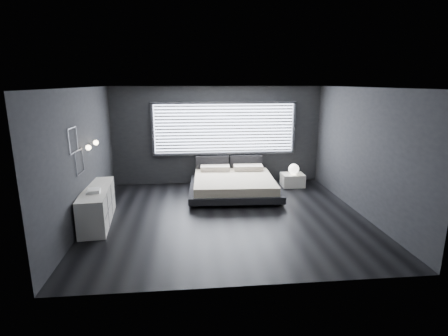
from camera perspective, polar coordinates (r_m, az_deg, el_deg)
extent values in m
plane|color=black|center=(7.85, 0.62, -7.88)|extent=(6.00, 6.00, 0.00)
plane|color=white|center=(7.29, 0.68, 13.02)|extent=(6.00, 6.00, 0.00)
cube|color=black|center=(10.14, -1.08, 5.31)|extent=(6.00, 0.04, 2.80)
cube|color=black|center=(4.81, 4.29, -4.43)|extent=(6.00, 0.04, 2.80)
cube|color=black|center=(7.72, -22.09, 1.57)|extent=(0.04, 5.50, 2.80)
cube|color=black|center=(8.32, 21.67, 2.44)|extent=(0.04, 5.50, 2.80)
cube|color=white|center=(10.11, 0.07, 6.49)|extent=(4.00, 0.02, 1.38)
cube|color=#47474C|center=(10.08, -11.60, 6.18)|extent=(0.06, 0.08, 1.48)
cube|color=#47474C|center=(10.48, 11.32, 6.48)|extent=(0.06, 0.08, 1.48)
cube|color=#47474C|center=(10.01, 0.08, 10.61)|extent=(4.14, 0.08, 0.06)
cube|color=#47474C|center=(10.20, 0.08, 2.39)|extent=(4.14, 0.08, 0.06)
cube|color=silver|center=(10.05, 0.10, 6.44)|extent=(3.94, 0.03, 1.32)
cube|color=black|center=(10.18, -1.95, 0.57)|extent=(0.96, 0.16, 0.52)
cube|color=black|center=(10.29, 3.62, 0.70)|extent=(0.96, 0.16, 0.52)
cylinder|color=silver|center=(7.71, -21.77, 3.11)|extent=(0.10, 0.02, 0.02)
sphere|color=#FFE5B7|center=(7.69, -21.26, 3.13)|extent=(0.11, 0.11, 0.11)
cylinder|color=silver|center=(8.28, -20.66, 3.89)|extent=(0.10, 0.02, 0.02)
sphere|color=#FFE5B7|center=(8.26, -20.19, 3.91)|extent=(0.11, 0.11, 0.11)
cube|color=#47474C|center=(7.08, -23.60, 6.01)|extent=(0.01, 0.46, 0.02)
cube|color=#47474C|center=(7.15, -23.25, 2.36)|extent=(0.01, 0.46, 0.02)
cube|color=#47474C|center=(7.33, -22.90, 4.48)|extent=(0.01, 0.02, 0.46)
cube|color=#47474C|center=(6.90, -23.99, 3.85)|extent=(0.01, 0.02, 0.46)
cube|color=#47474C|center=(7.39, -22.68, 2.67)|extent=(0.01, 0.46, 0.02)
cube|color=#47474C|center=(7.48, -22.36, -0.78)|extent=(0.01, 0.46, 0.02)
cube|color=#47474C|center=(7.65, -22.04, 1.32)|extent=(0.01, 0.02, 0.46)
cube|color=#47474C|center=(7.22, -23.03, 0.53)|extent=(0.01, 0.02, 0.46)
cube|color=black|center=(8.45, -4.71, -6.01)|extent=(0.13, 0.13, 0.08)
cube|color=black|center=(8.62, 8.74, -5.72)|extent=(0.13, 0.13, 0.08)
cube|color=black|center=(10.15, -4.43, -2.58)|extent=(0.13, 0.13, 0.08)
cube|color=black|center=(10.29, 6.76, -2.41)|extent=(0.13, 0.13, 0.08)
cube|color=black|center=(9.28, 1.61, -3.31)|extent=(2.41, 2.31, 0.17)
cube|color=beige|center=(9.23, 1.62, -2.19)|extent=(2.15, 2.15, 0.21)
cube|color=beige|center=(9.95, -1.47, 0.03)|extent=(0.84, 0.48, 0.14)
cube|color=beige|center=(10.02, 3.94, 0.10)|extent=(0.84, 0.48, 0.14)
cube|color=white|center=(10.19, 11.12, -1.93)|extent=(0.63, 0.52, 0.36)
sphere|color=white|center=(10.09, 11.31, -0.16)|extent=(0.30, 0.30, 0.30)
cube|color=white|center=(7.88, -19.97, -5.77)|extent=(0.69, 1.91, 0.75)
cube|color=#47474C|center=(7.84, -18.05, -5.70)|extent=(0.18, 1.84, 0.73)
cube|color=white|center=(7.53, -20.53, -3.55)|extent=(0.30, 0.36, 0.04)
cube|color=white|center=(7.50, -20.52, -3.35)|extent=(0.28, 0.33, 0.03)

